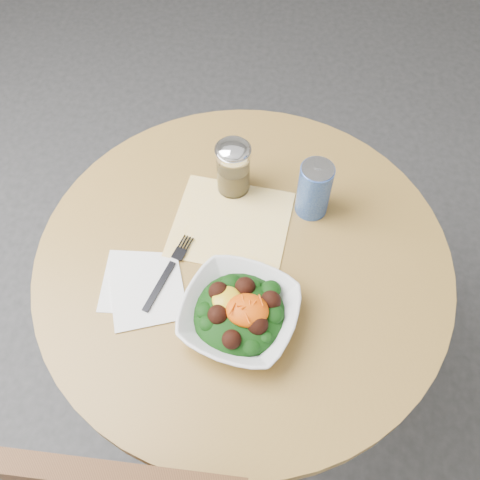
{
  "coord_description": "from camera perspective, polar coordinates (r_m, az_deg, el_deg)",
  "views": [
    {
      "loc": [
        0.06,
        -0.59,
        1.74
      ],
      "look_at": [
        -0.01,
        0.0,
        0.81
      ],
      "focal_mm": 40.0,
      "sensor_mm": 36.0,
      "label": 1
    }
  ],
  "objects": [
    {
      "name": "paper_napkins",
      "position": [
        1.13,
        -10.32,
        -5.01
      ],
      "size": [
        0.2,
        0.2,
        0.0
      ],
      "color": "white",
      "rests_on": "table"
    },
    {
      "name": "fork",
      "position": [
        1.14,
        -7.55,
        -3.16
      ],
      "size": [
        0.08,
        0.19,
        0.0
      ],
      "color": "black",
      "rests_on": "table"
    },
    {
      "name": "cloth_napkin",
      "position": [
        1.2,
        -0.96,
        1.74
      ],
      "size": [
        0.28,
        0.26,
        0.0
      ],
      "primitive_type": "cube",
      "rotation": [
        0.0,
        0.0,
        -0.12
      ],
      "color": "#EAA40C",
      "rests_on": "table"
    },
    {
      "name": "beverage_can",
      "position": [
        1.18,
        7.92,
        5.38
      ],
      "size": [
        0.07,
        0.07,
        0.14
      ],
      "color": "navy",
      "rests_on": "table"
    },
    {
      "name": "spice_shaker",
      "position": [
        1.21,
        -0.73,
        7.75
      ],
      "size": [
        0.08,
        0.08,
        0.14
      ],
      "color": "silver",
      "rests_on": "table"
    },
    {
      "name": "table",
      "position": [
        1.33,
        0.31,
        -6.21
      ],
      "size": [
        0.9,
        0.9,
        0.75
      ],
      "color": "black",
      "rests_on": "ground"
    },
    {
      "name": "salad_bowl",
      "position": [
        1.05,
        -0.06,
        -7.82
      ],
      "size": [
        0.28,
        0.28,
        0.08
      ],
      "color": "silver",
      "rests_on": "table"
    },
    {
      "name": "ground",
      "position": [
        1.84,
        0.23,
        -13.99
      ],
      "size": [
        6.0,
        6.0,
        0.0
      ],
      "primitive_type": "plane",
      "color": "#2E2F31",
      "rests_on": "ground"
    }
  ]
}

